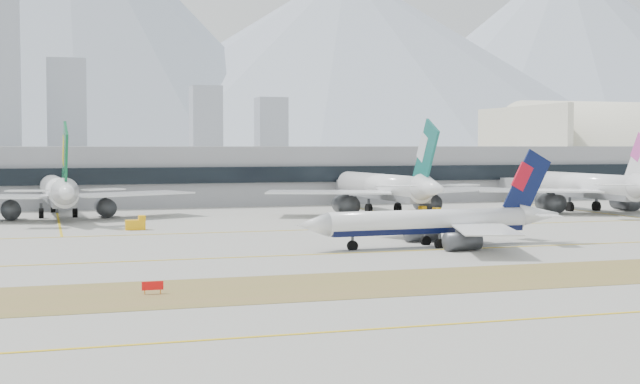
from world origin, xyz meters
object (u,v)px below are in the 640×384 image
object	(u,v)px
taxiing_airliner	(437,223)
terminal	(197,174)
widebody_cathay	(385,189)
widebody_china_air	(586,187)
widebody_eva	(58,193)
hangar	(636,190)

from	to	relation	value
taxiing_airliner	terminal	bearing A→B (deg)	-84.47
taxiing_airliner	widebody_cathay	world-z (taller)	widebody_cathay
taxiing_airliner	widebody_china_air	size ratio (longest dim) A/B	0.75
widebody_china_air	terminal	xyz separation A→B (m)	(-80.80, 59.91, 1.93)
terminal	widebody_eva	bearing A→B (deg)	-129.68
widebody_cathay	hangar	world-z (taller)	hangar
terminal	hangar	distance (m)	156.05
taxiing_airliner	terminal	world-z (taller)	terminal
terminal	hangar	bearing A→B (deg)	7.43
widebody_china_air	terminal	size ratio (longest dim) A/B	0.21
widebody_eva	hangar	xyz separation A→B (m)	(190.99, 64.08, -5.21)
widebody_china_air	hangar	distance (m)	109.01
taxiing_airliner	widebody_eva	xyz separation A→B (m)	(-53.91, 71.71, 1.76)
widebody_eva	terminal	size ratio (longest dim) A/B	0.20
widebody_eva	terminal	world-z (taller)	widebody_eva
terminal	hangar	xyz separation A→B (m)	(154.56, 20.16, -7.37)
taxiing_airliner	widebody_china_air	world-z (taller)	widebody_china_air
widebody_cathay	widebody_china_air	bearing A→B (deg)	-101.81
taxiing_airliner	widebody_eva	distance (m)	89.73
taxiing_airliner	hangar	xyz separation A→B (m)	(137.08, 135.79, -3.45)
hangar	widebody_cathay	bearing A→B (deg)	-149.09
widebody_china_air	hangar	size ratio (longest dim) A/B	0.65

